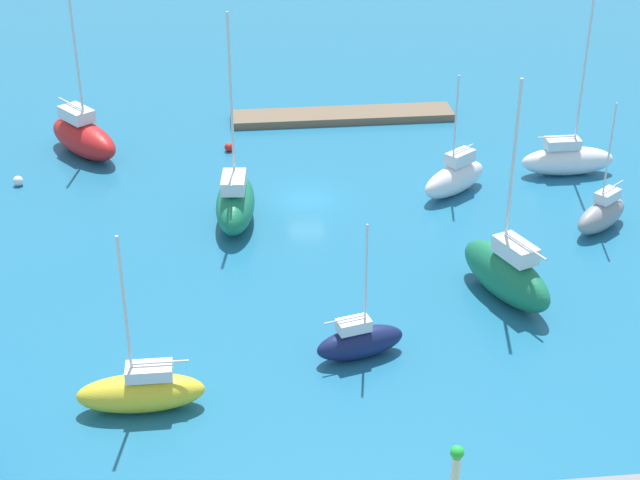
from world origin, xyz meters
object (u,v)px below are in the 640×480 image
Objects in this scene: pier_dock at (342,116)px; sailboat_white_far_south at (455,177)px; sailboat_green_far_north at (235,202)px; mooring_buoy_white at (18,181)px; sailboat_yellow_lone_north at (141,391)px; sailboat_red_inner_mooring at (83,136)px; sailboat_green_west_end at (506,273)px; harbor_beacon at (455,478)px; mooring_buoy_red at (229,147)px; sailboat_gray_by_breakwater at (602,214)px; sailboat_white_outer_mooring at (567,159)px; sailboat_navy_off_beacon at (360,341)px.

sailboat_white_far_south is at bearing 112.24° from pier_dock.
sailboat_green_far_north is 19.45× the size of mooring_buoy_white.
sailboat_yellow_lone_north is 32.01m from sailboat_red_inner_mooring.
mooring_buoy_white is at bearing 36.89° from sailboat_green_west_end.
sailboat_white_far_south is at bearing -103.26° from harbor_beacon.
sailboat_green_west_end is 19.21× the size of mooring_buoy_red.
harbor_beacon is 30.26m from sailboat_gray_by_breakwater.
sailboat_white_outer_mooring is at bearing 176.71° from mooring_buoy_white.
sailboat_green_far_north is at bearing 4.41° from sailboat_red_inner_mooring.
sailboat_green_west_end is at bearing 123.77° from mooring_buoy_red.
sailboat_white_outer_mooring is at bearing -140.66° from sailboat_yellow_lone_north.
mooring_buoy_red is at bearing -163.19° from mooring_buoy_white.
mooring_buoy_white is (30.49, -4.52, -0.86)m from sailboat_white_far_south.
sailboat_white_far_south is 17.94m from mooring_buoy_red.
sailboat_green_far_north reaches higher than sailboat_white_outer_mooring.
sailboat_red_inner_mooring is 16.66m from sailboat_green_far_north.
sailboat_gray_by_breakwater is (-28.62, -15.56, 0.05)m from sailboat_yellow_lone_north.
sailboat_red_inner_mooring reaches higher than sailboat_gray_by_breakwater.
pier_dock is at bearing -93.90° from sailboat_gray_by_breakwater.
sailboat_white_outer_mooring is at bearing 41.00° from sailboat_red_inner_mooring.
sailboat_red_inner_mooring is 1.57× the size of sailboat_navy_off_beacon.
pier_dock is 1.40× the size of sailboat_green_west_end.
sailboat_yellow_lone_north is 1.10× the size of sailboat_white_far_south.
mooring_buoy_white is at bearing 176.62° from sailboat_white_outer_mooring.
sailboat_yellow_lone_north is 0.78× the size of sailboat_red_inner_mooring.
sailboat_gray_by_breakwater reaches higher than harbor_beacon.
sailboat_white_outer_mooring is 35.92m from sailboat_red_inner_mooring.
pier_dock is at bearing 66.99° from sailboat_red_inner_mooring.
sailboat_red_inner_mooring is at bearing 47.09° from sailboat_green_far_north.
sailboat_navy_off_beacon is (1.79, -13.32, -2.54)m from harbor_beacon.
mooring_buoy_red is at bearing 6.37° from sailboat_green_far_north.
sailboat_yellow_lone_north is 32.58m from sailboat_gray_by_breakwater.
sailboat_red_inner_mooring is 38.06m from sailboat_gray_by_breakwater.
harbor_beacon is 19.74m from sailboat_green_west_end.
sailboat_green_west_end is (9.03, 16.02, 0.42)m from sailboat_white_outer_mooring.
sailboat_yellow_lone_north is 1.23× the size of sailboat_navy_off_beacon.
sailboat_white_outer_mooring reaches higher than sailboat_red_inner_mooring.
sailboat_green_far_north is at bearing 96.02° from sailboat_navy_off_beacon.
sailboat_green_far_north is (7.74, -29.14, -1.96)m from harbor_beacon.
sailboat_green_west_end is 35.39m from mooring_buoy_white.
sailboat_green_west_end is 1.07× the size of sailboat_red_inner_mooring.
sailboat_navy_off_beacon reaches higher than pier_dock.
sailboat_white_outer_mooring is (-14.85, 12.48, 0.91)m from pier_dock.
sailboat_green_far_north is 20.55× the size of mooring_buoy_red.
sailboat_navy_off_beacon is at bearing -82.34° from harbor_beacon.
mooring_buoy_red is (15.26, -22.82, -1.28)m from sailboat_green_west_end.
sailboat_green_west_end reaches higher than sailboat_red_inner_mooring.
sailboat_white_far_south is (-9.33, -18.67, 0.25)m from sailboat_navy_off_beacon.
sailboat_gray_by_breakwater is at bearing -151.67° from sailboat_yellow_lone_north.
harbor_beacon is 5.48× the size of mooring_buoy_red.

